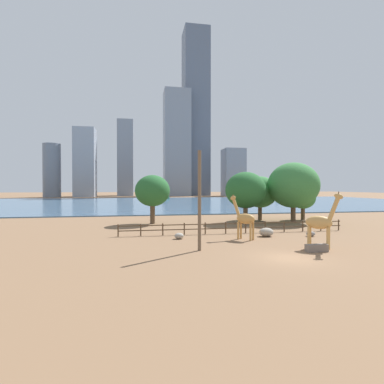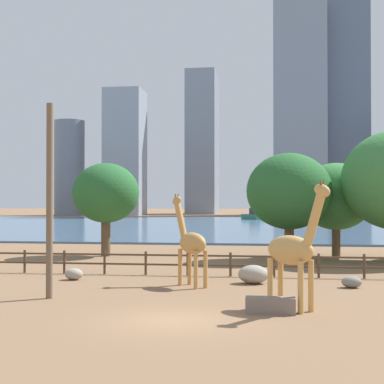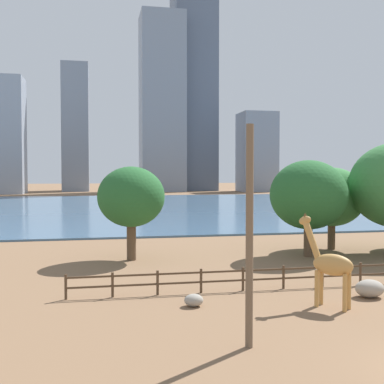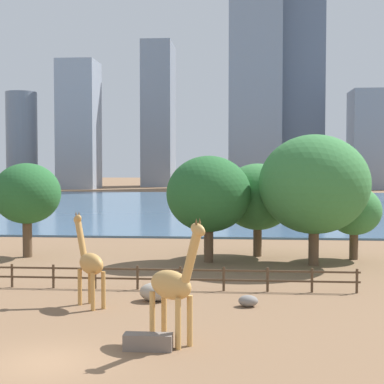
{
  "view_description": "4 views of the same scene",
  "coord_description": "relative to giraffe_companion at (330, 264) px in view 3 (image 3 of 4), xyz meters",
  "views": [
    {
      "loc": [
        -10.86,
        -20.26,
        5.25
      ],
      "look_at": [
        -1.32,
        33.07,
        4.3
      ],
      "focal_mm": 28.0,
      "sensor_mm": 36.0,
      "label": 1
    },
    {
      "loc": [
        3.39,
        -19.93,
        4.11
      ],
      "look_at": [
        -3.86,
        32.7,
        4.9
      ],
      "focal_mm": 55.0,
      "sensor_mm": 36.0,
      "label": 2
    },
    {
      "loc": [
        -11.44,
        -13.02,
        6.46
      ],
      "look_at": [
        -1.96,
        34.43,
        4.51
      ],
      "focal_mm": 45.0,
      "sensor_mm": 36.0,
      "label": 3
    },
    {
      "loc": [
        6.62,
        -19.45,
        6.83
      ],
      "look_at": [
        2.53,
        31.38,
        4.42
      ],
      "focal_mm": 55.0,
      "sensor_mm": 36.0,
      "label": 4
    }
  ],
  "objects": [
    {
      "name": "skyline_tower_glass",
      "position": [
        24.07,
        151.33,
        47.89
      ],
      "size": [
        15.0,
        15.9,
        99.98
      ],
      "primitive_type": "cube",
      "color": "slate",
      "rests_on": "ground"
    },
    {
      "name": "boulder_by_pole",
      "position": [
        2.95,
        1.33,
        -1.64
      ],
      "size": [
        1.52,
        1.22,
        0.92
      ],
      "primitive_type": "ellipsoid",
      "color": "gray",
      "rests_on": "ground"
    },
    {
      "name": "boat_sailboat",
      "position": [
        49.84,
        93.98,
        -1.07
      ],
      "size": [
        5.16,
        5.53,
        2.45
      ],
      "rotation": [
        0.0,
        0.0,
        0.86
      ],
      "color": "#337259",
      "rests_on": "harbor_water"
    },
    {
      "name": "harbor_water",
      "position": [
        0.52,
        68.96,
        -2.0
      ],
      "size": [
        180.0,
        86.0,
        0.2
      ],
      "primitive_type": "cube",
      "color": "#476B8C",
      "rests_on": "ground"
    },
    {
      "name": "enclosure_fence",
      "position": [
        0.49,
        3.96,
        -1.34
      ],
      "size": [
        26.12,
        0.14,
        1.3
      ],
      "color": "#4C3826",
      "rests_on": "ground"
    },
    {
      "name": "skyline_block_central",
      "position": [
        -37.61,
        134.16,
        15.65
      ],
      "size": [
        10.44,
        11.12,
        35.5
      ],
      "primitive_type": "cube",
      "color": "#939EAD",
      "rests_on": "ground"
    },
    {
      "name": "ground_plane",
      "position": [
        0.52,
        71.96,
        -2.1
      ],
      "size": [
        400.0,
        400.0,
        0.0
      ],
      "primitive_type": "plane",
      "color": "brown"
    },
    {
      "name": "tree_left_large",
      "position": [
        8.51,
        16.16,
        2.31
      ],
      "size": [
        5.47,
        5.47,
        6.89
      ],
      "color": "brown",
      "rests_on": "ground"
    },
    {
      "name": "giraffe_companion",
      "position": [
        0.0,
        0.0,
        0.0
      ],
      "size": [
        2.26,
        2.46,
        4.5
      ],
      "rotation": [
        0.0,
        0.0,
        2.29
      ],
      "color": "#C18C47",
      "rests_on": "ground"
    },
    {
      "name": "skyline_block_left",
      "position": [
        -17.82,
        153.75,
        19.89
      ],
      "size": [
        9.02,
        15.59,
        43.98
      ],
      "primitive_type": "cube",
      "color": "gray",
      "rests_on": "ground"
    },
    {
      "name": "tree_right_tall",
      "position": [
        5.03,
        13.22,
        2.66
      ],
      "size": [
        5.89,
        5.89,
        7.43
      ],
      "color": "brown",
      "rests_on": "ground"
    },
    {
      "name": "boat_ferry",
      "position": [
        -0.21,
        95.36,
        -1.07
      ],
      "size": [
        4.93,
        5.54,
        4.94
      ],
      "rotation": [
        0.0,
        0.0,
        2.23
      ],
      "color": "#337259",
      "rests_on": "harbor_water"
    },
    {
      "name": "skyline_block_right",
      "position": [
        43.21,
        136.47,
        11.35
      ],
      "size": [
        11.77,
        11.87,
        26.91
      ],
      "primitive_type": "cube",
      "color": "gray",
      "rests_on": "ground"
    },
    {
      "name": "tree_center_broad",
      "position": [
        -8.4,
        14.41,
        2.56
      ],
      "size": [
        4.95,
        4.95,
        6.92
      ],
      "color": "brown",
      "rests_on": "ground"
    },
    {
      "name": "utility_pole",
      "position": [
        -5.42,
        -4.28,
        2.02
      ],
      "size": [
        0.28,
        0.28,
        8.24
      ],
      "primitive_type": "cylinder",
      "color": "brown",
      "rests_on": "ground"
    },
    {
      "name": "boulder_small",
      "position": [
        -6.34,
        1.45,
        -1.8
      ],
      "size": [
        0.93,
        0.8,
        0.6
      ],
      "primitive_type": "ellipsoid",
      "color": "gray",
      "rests_on": "ground"
    },
    {
      "name": "skyline_tower_short",
      "position": [
        11.51,
        143.95,
        28.17
      ],
      "size": [
        14.83,
        14.01,
        60.53
      ],
      "primitive_type": "cube",
      "color": "gray",
      "rests_on": "ground"
    }
  ]
}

